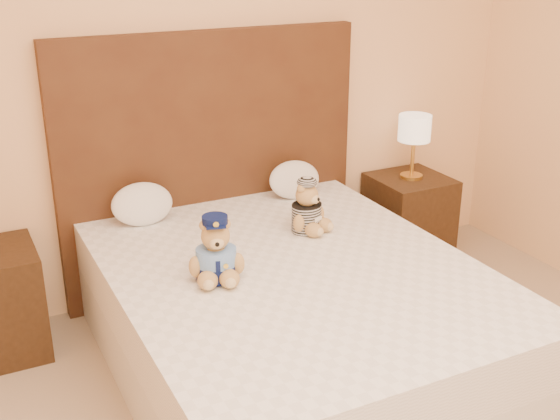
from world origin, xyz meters
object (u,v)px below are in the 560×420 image
Objects in this scene: teddy_police at (216,249)px; teddy_prisoner at (307,206)px; pillow_right at (294,178)px; bed at (293,319)px; nightstand_right at (408,218)px; pillow_left at (142,202)px; lamp at (414,131)px.

teddy_police is 0.69m from teddy_prisoner.
pillow_right is (0.80, 0.79, -0.04)m from teddy_police.
bed is 3.64× the size of nightstand_right.
pillow_right is (0.90, 0.00, -0.00)m from pillow_left.
pillow_left is (-1.71, 0.03, -0.18)m from lamp.
teddy_police is at bearing -154.85° from nightstand_right.
pillow_left reaches higher than nightstand_right.
teddy_police is (-1.61, -0.76, -0.15)m from lamp.
lamp reaches higher than bed.
lamp is (-0.00, 0.00, 0.57)m from nightstand_right.
pillow_right is at bearing 177.89° from nightstand_right.
nightstand_right is at bearing -0.10° from teddy_prisoner.
bed is 1.48m from nightstand_right.
bed is 5.00× the size of lamp.
pillow_left is at bearing 113.70° from teddy_police.
pillow_right is at bearing 60.85° from teddy_police.
pillow_right is (0.44, 0.83, 0.39)m from bed.
pillow_right is at bearing 0.00° from pillow_left.
bed is at bearing -150.60° from teddy_prisoner.
nightstand_right is 2.05× the size of teddy_prisoner.
lamp is 1.26× the size of pillow_right.
bed is 7.47× the size of teddy_prisoner.
lamp is at bearing 41.43° from teddy_police.
bed is at bearing 9.37° from teddy_police.
lamp reaches higher than nightstand_right.
teddy_police is at bearing 173.10° from bed.
lamp reaches higher than teddy_prisoner.
teddy_police is at bearing -82.58° from pillow_left.
pillow_right is at bearing 62.21° from bed.
lamp is 1.79m from teddy_police.
teddy_police reaches higher than nightstand_right.
teddy_prisoner reaches higher than bed.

